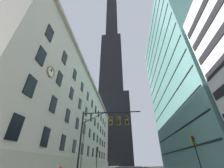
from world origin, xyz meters
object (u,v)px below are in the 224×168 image
traffic_light_far_left (97,151)px  street_lamppost (85,139)px  traffic_signal_mast (108,126)px  traffic_light_near_right (194,143)px

traffic_light_far_left → street_lamppost: size_ratio=0.45×
traffic_signal_mast → traffic_light_near_right: bearing=8.8°
traffic_signal_mast → traffic_light_near_right: (10.23, 1.58, -1.91)m
traffic_light_far_left → street_lamppost: street_lamppost is taller
street_lamppost → traffic_light_far_left: bearing=50.1°
traffic_light_near_right → street_lamppost: street_lamppost is taller
traffic_light_near_right → street_lamppost: 16.93m
traffic_light_near_right → traffic_light_far_left: size_ratio=1.04×
traffic_light_far_left → traffic_signal_mast: bearing=-72.3°
traffic_signal_mast → street_lamppost: size_ratio=0.90×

